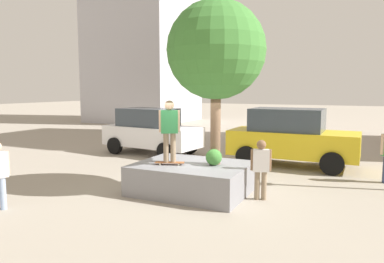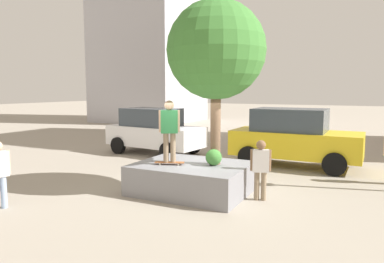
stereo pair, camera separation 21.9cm
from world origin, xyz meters
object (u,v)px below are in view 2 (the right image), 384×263
(plaza_tree, at_px, (216,51))
(police_car, at_px, (154,131))
(skateboarder, at_px, (169,127))
(taxi_cab, at_px, (294,137))
(planter_ledge, at_px, (192,178))
(skateboard, at_px, (170,163))
(pedestrian_crossing, at_px, (261,166))

(plaza_tree, xyz_separation_m, police_car, (-4.82, 4.47, -2.86))
(skateboarder, height_order, taxi_cab, skateboarder)
(plaza_tree, bearing_deg, police_car, 137.12)
(planter_ledge, height_order, plaza_tree, plaza_tree)
(skateboard, relative_size, police_car, 0.18)
(planter_ledge, distance_m, plaza_tree, 3.54)
(skateboard, relative_size, pedestrian_crossing, 0.52)
(taxi_cab, bearing_deg, planter_ledge, -111.05)
(skateboarder, xyz_separation_m, taxi_cab, (2.34, 5.17, -0.76))
(police_car, xyz_separation_m, pedestrian_crossing, (6.13, -4.60, -0.12))
(skateboard, bearing_deg, police_car, 126.16)
(planter_ledge, bearing_deg, plaza_tree, 23.29)
(plaza_tree, distance_m, taxi_cab, 5.47)
(skateboard, distance_m, taxi_cab, 5.68)
(skateboarder, distance_m, pedestrian_crossing, 2.63)
(pedestrian_crossing, bearing_deg, skateboarder, -167.97)
(skateboard, distance_m, skateboarder, 0.99)
(plaza_tree, relative_size, police_car, 0.97)
(police_car, bearing_deg, plaza_tree, -42.88)
(plaza_tree, bearing_deg, taxi_cab, 74.55)
(taxi_cab, bearing_deg, plaza_tree, -105.45)
(planter_ledge, relative_size, police_car, 0.67)
(skateboarder, distance_m, police_car, 6.38)
(skateboard, height_order, pedestrian_crossing, pedestrian_crossing)
(plaza_tree, height_order, skateboard, plaza_tree)
(planter_ledge, xyz_separation_m, taxi_cab, (1.84, 4.79, 0.69))
(skateboarder, bearing_deg, taxi_cab, 65.64)
(skateboarder, bearing_deg, plaza_tree, 30.18)
(planter_ledge, height_order, pedestrian_crossing, pedestrian_crossing)
(planter_ledge, xyz_separation_m, skateboarder, (-0.50, -0.38, 1.45))
(police_car, bearing_deg, taxi_cab, 0.60)
(skateboarder, distance_m, taxi_cab, 5.73)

